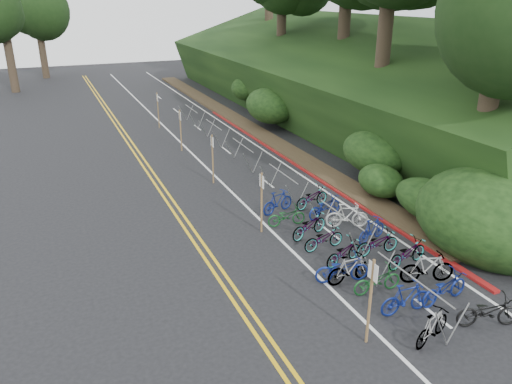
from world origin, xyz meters
TOP-DOWN VIEW (x-y plane):
  - ground at (0.00, 0.00)m, footprint 120.00×120.00m
  - road_markings at (0.63, 10.10)m, footprint 7.47×80.00m
  - red_curb at (5.70, 12.00)m, footprint 0.25×28.00m
  - embankment at (12.96, 19.04)m, footprint 14.30×48.14m
  - bike_rack_front at (2.43, -1.74)m, footprint 1.18×3.35m
  - bike_racks_rest at (3.00, 13.00)m, footprint 1.14×23.00m
  - signpost_near at (0.52, -2.32)m, footprint 0.08×0.40m
  - signposts_rest at (0.60, 14.00)m, footprint 0.08×18.40m
  - bike_front at (1.55, 0.58)m, footprint 1.04×1.92m
  - bike_valet at (3.09, 1.63)m, footprint 3.28×11.38m

SIDE VIEW (x-z plane):
  - ground at x=0.00m, z-range 0.00..0.00m
  - road_markings at x=0.63m, z-range 0.00..0.01m
  - red_curb at x=5.70m, z-range 0.00..0.10m
  - bike_front at x=1.55m, z-range 0.00..0.95m
  - bike_valet at x=3.09m, z-range -0.07..1.03m
  - bike_racks_rest at x=3.00m, z-range 0.27..1.44m
  - bike_rack_front at x=2.43m, z-range 0.30..1.54m
  - signposts_rest at x=0.60m, z-range 0.18..2.68m
  - signpost_near at x=0.52m, z-range 0.18..2.74m
  - embankment at x=12.96m, z-range -1.99..7.12m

